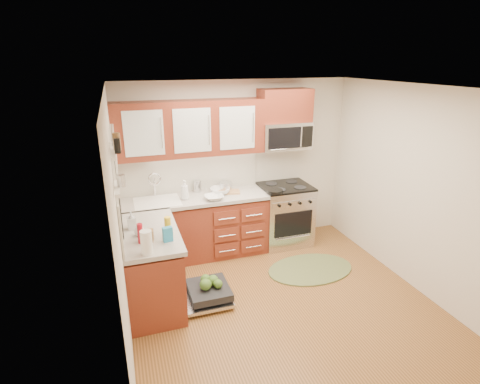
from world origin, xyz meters
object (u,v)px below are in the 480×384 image
object	(u,v)px
stock_pot	(226,186)
bowl_a	(214,198)
range	(284,214)
rug	(310,269)
skillet	(275,191)
paper_towel_roll	(147,243)
cutting_board	(229,192)
dishwasher	(206,294)
microwave	(284,135)
upper_cabinets	(190,128)
cup	(225,187)
sink	(158,210)
bowl_b	(220,191)

from	to	relation	value
stock_pot	bowl_a	xyz separation A→B (m)	(-0.27, -0.35, -0.03)
range	stock_pot	xyz separation A→B (m)	(-0.90, 0.17, 0.51)
rug	skillet	bearing A→B (deg)	113.49
range	paper_towel_roll	xyz separation A→B (m)	(-2.19, -1.45, 0.58)
cutting_board	stock_pot	bearing A→B (deg)	95.93
range	cutting_board	size ratio (longest dim) A/B	3.10
rug	bowl_a	xyz separation A→B (m)	(-1.17, 0.72, 0.95)
paper_towel_roll	bowl_a	distance (m)	1.63
cutting_board	range	bearing A→B (deg)	-2.39
dishwasher	cutting_board	bearing A→B (deg)	60.78
microwave	rug	world-z (taller)	microwave
microwave	paper_towel_roll	bearing A→B (deg)	-144.34
microwave	paper_towel_roll	xyz separation A→B (m)	(-2.19, -1.57, -0.65)
upper_cabinets	range	bearing A→B (deg)	-5.89
cup	skillet	bearing A→B (deg)	-33.92
microwave	cup	xyz separation A→B (m)	(-0.90, 0.06, -0.73)
range	bowl_a	size ratio (longest dim) A/B	3.61
range	sink	world-z (taller)	range
dishwasher	skillet	world-z (taller)	skillet
cutting_board	paper_towel_roll	bearing A→B (deg)	-131.19
sink	rug	world-z (taller)	sink
skillet	bowl_b	distance (m)	0.79
upper_cabinets	cutting_board	world-z (taller)	upper_cabinets
rug	skillet	distance (m)	1.20
upper_cabinets	paper_towel_roll	size ratio (longest dim) A/B	8.15
sink	stock_pot	size ratio (longest dim) A/B	3.12
skillet	paper_towel_roll	world-z (taller)	paper_towel_roll
skillet	cutting_board	distance (m)	0.67
range	paper_towel_roll	bearing A→B (deg)	-146.47
bowl_b	cup	bearing A→B (deg)	50.83
sink	cutting_board	xyz separation A→B (m)	(1.04, 0.05, 0.14)
sink	bowl_b	world-z (taller)	bowl_b
bowl_a	dishwasher	bearing A→B (deg)	-111.40
stock_pot	bowl_a	bearing A→B (deg)	-127.32
cutting_board	microwave	bearing A→B (deg)	5.35
paper_towel_roll	bowl_a	size ratio (longest dim) A/B	0.96
microwave	sink	world-z (taller)	microwave
sink	rug	xyz separation A→B (m)	(1.94, -0.89, -0.79)
upper_cabinets	cutting_board	bearing A→B (deg)	-11.78
microwave	bowl_a	bearing A→B (deg)	-165.59
range	upper_cabinets	bearing A→B (deg)	174.11
rug	bowl_b	bearing A→B (deg)	138.29
rug	bowl_a	world-z (taller)	bowl_a
microwave	paper_towel_roll	size ratio (longest dim) A/B	3.02
dishwasher	skillet	size ratio (longest dim) A/B	3.06
sink	paper_towel_roll	world-z (taller)	paper_towel_roll
skillet	cutting_board	xyz separation A→B (m)	(-0.61, 0.28, -0.04)
rug	bowl_a	bearing A→B (deg)	148.63
sink	dishwasher	world-z (taller)	sink
sink	rug	distance (m)	2.27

